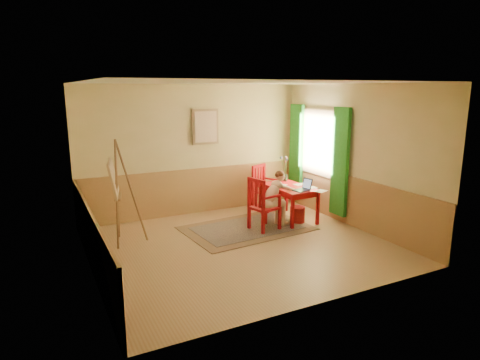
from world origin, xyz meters
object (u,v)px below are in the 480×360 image
laptop (303,188)px  chair_back (264,188)px  table (290,190)px  easel (116,183)px  chair_left (262,204)px  figure (275,197)px

laptop → chair_back: bearing=97.1°
table → easel: 3.50m
chair_left → chair_back: 1.41m
chair_back → figure: 1.24m
chair_left → figure: bearing=9.0°
table → chair_back: size_ratio=1.19×
chair_back → chair_left: bearing=-121.3°
table → figure: bearing=-151.8°
chair_back → laptop: bearing=-82.9°
laptop → easel: size_ratio=0.22×
laptop → easel: (-3.51, 0.65, 0.34)m
table → laptop: (0.05, -0.41, 0.13)m
chair_left → chair_back: chair_left is taller
laptop → chair_left: bearing=175.3°
table → chair_back: 0.88m
easel → chair_left: bearing=-12.4°
table → figure: size_ratio=1.08×
table → laptop: laptop is taller
chair_left → laptop: size_ratio=2.56×
laptop → table: bearing=96.6°
table → figure: 0.62m
easel → figure: bearing=-10.3°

